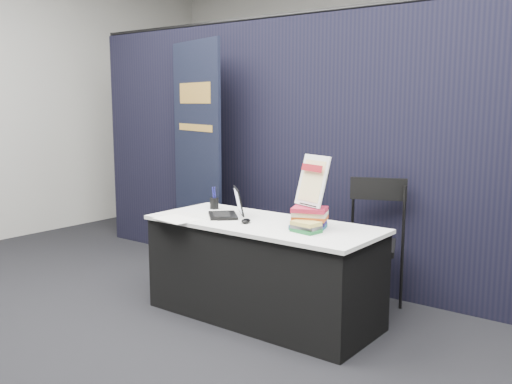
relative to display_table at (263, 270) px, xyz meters
The scene contains 15 objects.
floor 0.67m from the display_table, 90.00° to the right, with size 8.00×8.00×0.00m, color black.
wall_back 3.71m from the display_table, 90.00° to the left, with size 8.00×0.02×3.50m, color #A9A79F.
drape_partition 1.33m from the display_table, 90.00° to the left, with size 6.00×0.08×2.40m, color black.
display_table is the anchor object (origin of this frame).
laptop 0.56m from the display_table, behind, with size 0.36×0.41×0.23m.
mouse 0.41m from the display_table, 125.54° to the right, with size 0.07×0.10×0.03m, color black.
brochure_left 0.82m from the display_table, 164.32° to the right, with size 0.32×0.23×0.00m, color silver.
brochure_mid 0.77m from the display_table, 150.72° to the right, with size 0.33×0.23×0.00m, color white.
brochure_right 0.58m from the display_table, behind, with size 0.31×0.22×0.00m, color silver.
pen_cup 0.79m from the display_table, 164.59° to the left, with size 0.07×0.07×0.09m, color black.
book_stack_tall 0.60m from the display_table, ahead, with size 0.28×0.25×0.16m.
book_stack_short 0.61m from the display_table, 11.82° to the right, with size 0.19×0.15×0.08m.
info_sign 0.81m from the display_table, ahead, with size 0.30×0.19×0.38m.
pullup_banner 1.69m from the display_table, 151.60° to the left, with size 0.93×0.39×2.23m.
stacking_chair 0.86m from the display_table, 50.09° to the left, with size 0.61×0.63×1.04m.
Camera 1 is at (2.52, -2.80, 1.64)m, focal length 40.00 mm.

